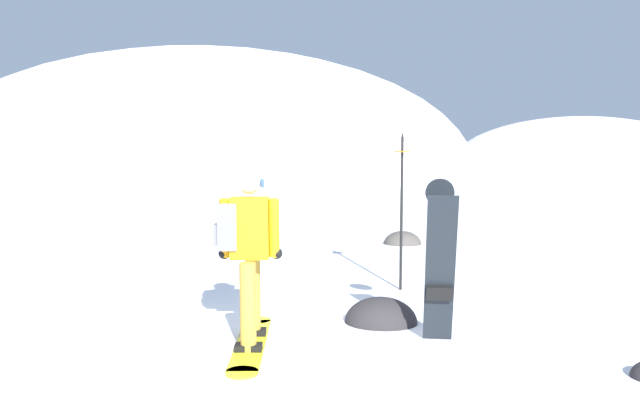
# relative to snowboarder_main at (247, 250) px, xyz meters

# --- Properties ---
(ground_plane) EXTENTS (300.00, 300.00, 0.00)m
(ground_plane) POSITION_rel_snowboarder_main_xyz_m (0.58, -0.10, -0.92)
(ground_plane) COLOR white
(ridge_peak_main) EXTENTS (35.35, 31.81, 16.24)m
(ridge_peak_main) POSITION_rel_snowboarder_main_xyz_m (-10.95, 35.20, -0.92)
(ridge_peak_main) COLOR white
(ridge_peak_main) RESTS_ON ground
(ridge_peak_far) EXTENTS (20.98, 18.88, 8.61)m
(ridge_peak_far) POSITION_rel_snowboarder_main_xyz_m (16.79, 48.58, -0.92)
(ridge_peak_far) COLOR white
(ridge_peak_far) RESTS_ON ground
(snowboarder_main) EXTENTS (0.64, 1.83, 1.71)m
(snowboarder_main) POSITION_rel_snowboarder_main_xyz_m (0.00, 0.00, 0.00)
(snowboarder_main) COLOR yellow
(snowboarder_main) RESTS_ON ground
(spare_snowboard) EXTENTS (0.28, 0.49, 1.60)m
(spare_snowboard) POSITION_rel_snowboarder_main_xyz_m (1.82, 0.21, -0.11)
(spare_snowboard) COLOR black
(spare_snowboard) RESTS_ON ground
(piste_marker_near) EXTENTS (0.20, 0.20, 2.09)m
(piste_marker_near) POSITION_rel_snowboarder_main_xyz_m (1.50, 2.49, 0.27)
(piste_marker_near) COLOR black
(piste_marker_near) RESTS_ON ground
(rock_mid) EXTENTS (0.79, 0.67, 0.55)m
(rock_mid) POSITION_rel_snowboarder_main_xyz_m (1.26, 0.91, -0.92)
(rock_mid) COLOR #282628
(rock_mid) RESTS_ON ground
(rock_small) EXTENTS (0.72, 0.61, 0.51)m
(rock_small) POSITION_rel_snowboarder_main_xyz_m (1.60, 6.40, -0.92)
(rock_small) COLOR #4C4742
(rock_small) RESTS_ON ground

